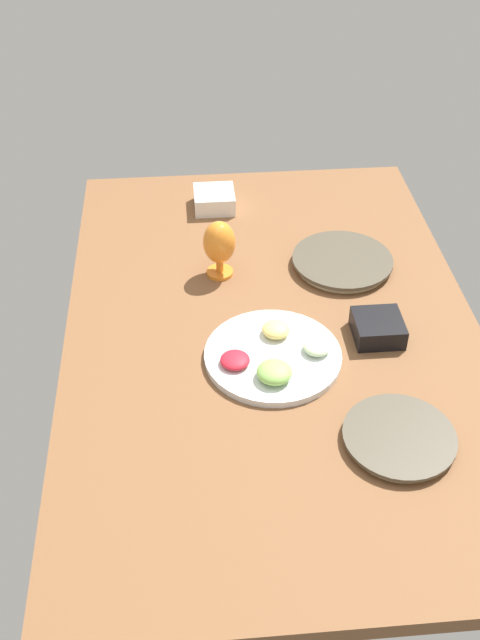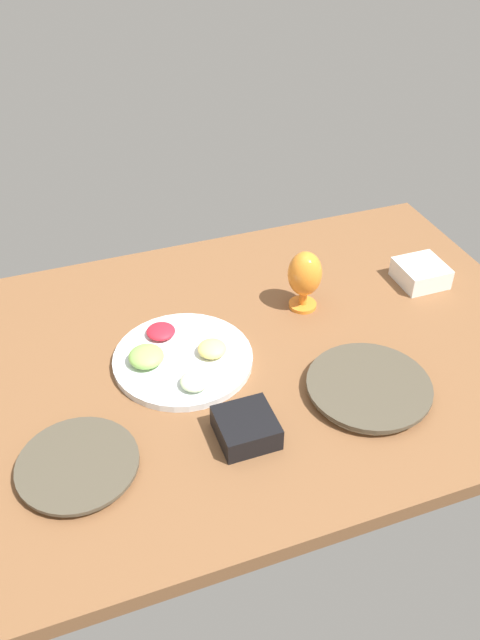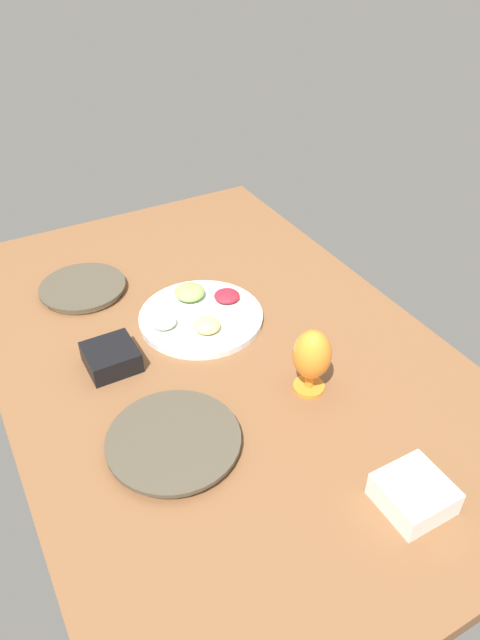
{
  "view_description": "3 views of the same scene",
  "coord_description": "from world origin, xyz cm",
  "px_view_note": "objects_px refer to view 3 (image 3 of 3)",
  "views": [
    {
      "loc": [
        -141.65,
        20.66,
        121.33
      ],
      "look_at": [
        -5.61,
        8.85,
        7.68
      ],
      "focal_mm": 41.86,
      "sensor_mm": 36.0,
      "label": 1
    },
    {
      "loc": [
        -37.58,
        -110.17,
        102.83
      ],
      "look_at": [
        3.24,
        2.79,
        7.68
      ],
      "focal_mm": 36.43,
      "sensor_mm": 36.0,
      "label": 2
    },
    {
      "loc": [
        100.47,
        -48.68,
        93.67
      ],
      "look_at": [
        2.35,
        5.66,
        7.68
      ],
      "focal_mm": 32.45,
      "sensor_mm": 36.0,
      "label": 3
    }
  ],
  "objects_px": {
    "fruit_platter": "(200,314)",
    "square_bowl_black": "(111,356)",
    "dinner_plate_right": "(174,442)",
    "square_bowl_white": "(414,493)",
    "hurricane_glass_orange": "(312,356)",
    "dinner_plate_left": "(83,288)"
  },
  "relations": [
    {
      "from": "dinner_plate_right",
      "to": "square_bowl_black",
      "type": "xyz_separation_m",
      "value": [
        -0.3,
        -0.03,
        0.02
      ]
    },
    {
      "from": "dinner_plate_right",
      "to": "fruit_platter",
      "type": "relative_size",
      "value": 0.85
    },
    {
      "from": "hurricane_glass_orange",
      "to": "fruit_platter",
      "type": "bearing_deg",
      "value": -163.83
    },
    {
      "from": "dinner_plate_left",
      "to": "square_bowl_white",
      "type": "relative_size",
      "value": 1.97
    },
    {
      "from": "square_bowl_black",
      "to": "hurricane_glass_orange",
      "type": "bearing_deg",
      "value": 51.47
    },
    {
      "from": "fruit_platter",
      "to": "square_bowl_black",
      "type": "xyz_separation_m",
      "value": [
        0.07,
        -0.27,
        0.01
      ]
    },
    {
      "from": "fruit_platter",
      "to": "square_bowl_white",
      "type": "xyz_separation_m",
      "value": [
        0.71,
        0.1,
        0.02
      ]
    },
    {
      "from": "fruit_platter",
      "to": "dinner_plate_right",
      "type": "bearing_deg",
      "value": -32.83
    },
    {
      "from": "dinner_plate_left",
      "to": "fruit_platter",
      "type": "xyz_separation_m",
      "value": [
        0.28,
        0.23,
        0.0
      ]
    },
    {
      "from": "fruit_platter",
      "to": "hurricane_glass_orange",
      "type": "relative_size",
      "value": 2.0
    },
    {
      "from": "square_bowl_white",
      "to": "hurricane_glass_orange",
      "type": "bearing_deg",
      "value": 179.01
    },
    {
      "from": "square_bowl_white",
      "to": "dinner_plate_right",
      "type": "bearing_deg",
      "value": -135.59
    },
    {
      "from": "fruit_platter",
      "to": "square_bowl_black",
      "type": "relative_size",
      "value": 2.77
    },
    {
      "from": "square_bowl_black",
      "to": "square_bowl_white",
      "type": "bearing_deg",
      "value": 29.48
    },
    {
      "from": "dinner_plate_left",
      "to": "square_bowl_black",
      "type": "distance_m",
      "value": 0.34
    },
    {
      "from": "dinner_plate_right",
      "to": "square_bowl_black",
      "type": "distance_m",
      "value": 0.3
    },
    {
      "from": "fruit_platter",
      "to": "square_bowl_black",
      "type": "height_order",
      "value": "fruit_platter"
    },
    {
      "from": "dinner_plate_left",
      "to": "square_bowl_white",
      "type": "height_order",
      "value": "square_bowl_white"
    },
    {
      "from": "hurricane_glass_orange",
      "to": "dinner_plate_right",
      "type": "bearing_deg",
      "value": -88.81
    },
    {
      "from": "square_bowl_black",
      "to": "square_bowl_white",
      "type": "xyz_separation_m",
      "value": [
        0.64,
        0.36,
        0.0
      ]
    },
    {
      "from": "fruit_platter",
      "to": "square_bowl_white",
      "type": "distance_m",
      "value": 0.72
    },
    {
      "from": "dinner_plate_right",
      "to": "hurricane_glass_orange",
      "type": "relative_size",
      "value": 1.7
    }
  ]
}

